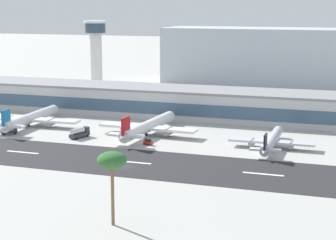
{
  "coord_description": "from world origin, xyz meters",
  "views": [
    {
      "loc": [
        68.6,
        -162.06,
        48.71
      ],
      "look_at": [
        -0.85,
        41.44,
        6.84
      ],
      "focal_mm": 63.99,
      "sensor_mm": 36.0,
      "label": 1
    }
  ],
  "objects_px": {
    "distant_hotel_block": "(253,56)",
    "terminal_building": "(181,102)",
    "service_baggage_tug_0": "(148,142)",
    "service_fuel_truck_1": "(80,132)",
    "airliner_red_tail_gate_1": "(147,127)",
    "airliner_black_tail_gate_2": "(271,141)",
    "service_box_truck_2": "(9,130)",
    "airliner_blue_tail_gate_0": "(29,119)",
    "palm_tree_2": "(112,162)",
    "control_tower": "(96,52)"
  },
  "relations": [
    {
      "from": "distant_hotel_block",
      "to": "terminal_building",
      "type": "bearing_deg",
      "value": -94.01
    },
    {
      "from": "distant_hotel_block",
      "to": "service_baggage_tug_0",
      "type": "xyz_separation_m",
      "value": [
        -2.86,
        -175.08,
        -16.05
      ]
    },
    {
      "from": "terminal_building",
      "to": "service_fuel_truck_1",
      "type": "bearing_deg",
      "value": -112.56
    },
    {
      "from": "service_baggage_tug_0",
      "to": "airliner_red_tail_gate_1",
      "type": "bearing_deg",
      "value": 134.75
    },
    {
      "from": "terminal_building",
      "to": "airliner_black_tail_gate_2",
      "type": "distance_m",
      "value": 67.41
    },
    {
      "from": "distant_hotel_block",
      "to": "airliner_black_tail_gate_2",
      "type": "distance_m",
      "value": 172.0
    },
    {
      "from": "service_baggage_tug_0",
      "to": "service_fuel_truck_1",
      "type": "bearing_deg",
      "value": -162.17
    },
    {
      "from": "airliner_red_tail_gate_1",
      "to": "service_box_truck_2",
      "type": "height_order",
      "value": "airliner_red_tail_gate_1"
    },
    {
      "from": "terminal_building",
      "to": "airliner_blue_tail_gate_0",
      "type": "relative_size",
      "value": 4.45
    },
    {
      "from": "distant_hotel_block",
      "to": "palm_tree_2",
      "type": "bearing_deg",
      "value": -86.07
    },
    {
      "from": "control_tower",
      "to": "distant_hotel_block",
      "type": "relative_size",
      "value": 0.37
    },
    {
      "from": "service_baggage_tug_0",
      "to": "service_fuel_truck_1",
      "type": "relative_size",
      "value": 0.4
    },
    {
      "from": "palm_tree_2",
      "to": "control_tower",
      "type": "bearing_deg",
      "value": 116.6
    },
    {
      "from": "terminal_building",
      "to": "palm_tree_2",
      "type": "bearing_deg",
      "value": -78.96
    },
    {
      "from": "service_box_truck_2",
      "to": "palm_tree_2",
      "type": "bearing_deg",
      "value": -90.72
    },
    {
      "from": "palm_tree_2",
      "to": "airliner_red_tail_gate_1",
      "type": "bearing_deg",
      "value": 106.17
    },
    {
      "from": "airliner_blue_tail_gate_0",
      "to": "service_fuel_truck_1",
      "type": "bearing_deg",
      "value": -115.98
    },
    {
      "from": "airliner_blue_tail_gate_0",
      "to": "service_box_truck_2",
      "type": "xyz_separation_m",
      "value": [
        0.68,
        -15.35,
        -1.32
      ]
    },
    {
      "from": "distant_hotel_block",
      "to": "airliner_black_tail_gate_2",
      "type": "xyz_separation_m",
      "value": [
        39.08,
        -166.87,
        -14.52
      ]
    },
    {
      "from": "airliner_black_tail_gate_2",
      "to": "service_fuel_truck_1",
      "type": "xyz_separation_m",
      "value": [
        -69.77,
        -5.99,
        -0.55
      ]
    },
    {
      "from": "control_tower",
      "to": "airliner_red_tail_gate_1",
      "type": "distance_m",
      "value": 104.93
    },
    {
      "from": "service_baggage_tug_0",
      "to": "service_box_truck_2",
      "type": "bearing_deg",
      "value": -156.69
    },
    {
      "from": "service_box_truck_2",
      "to": "palm_tree_2",
      "type": "relative_size",
      "value": 0.36
    },
    {
      "from": "terminal_building",
      "to": "airliner_red_tail_gate_1",
      "type": "xyz_separation_m",
      "value": [
        -0.27,
        -41.96,
        -3.03
      ]
    },
    {
      "from": "service_baggage_tug_0",
      "to": "service_box_truck_2",
      "type": "relative_size",
      "value": 0.59
    },
    {
      "from": "airliner_blue_tail_gate_0",
      "to": "distant_hotel_block",
      "type": "bearing_deg",
      "value": -23.45
    },
    {
      "from": "airliner_red_tail_gate_1",
      "to": "service_box_truck_2",
      "type": "xyz_separation_m",
      "value": [
        -50.33,
        -14.92,
        -1.46
      ]
    },
    {
      "from": "service_baggage_tug_0",
      "to": "service_fuel_truck_1",
      "type": "xyz_separation_m",
      "value": [
        -27.83,
        2.21,
        0.98
      ]
    },
    {
      "from": "service_fuel_truck_1",
      "to": "service_box_truck_2",
      "type": "relative_size",
      "value": 1.48
    },
    {
      "from": "airliner_black_tail_gate_2",
      "to": "service_baggage_tug_0",
      "type": "height_order",
      "value": "airliner_black_tail_gate_2"
    },
    {
      "from": "airliner_red_tail_gate_1",
      "to": "airliner_black_tail_gate_2",
      "type": "height_order",
      "value": "airliner_red_tail_gate_1"
    },
    {
      "from": "terminal_building",
      "to": "airliner_black_tail_gate_2",
      "type": "xyz_separation_m",
      "value": [
        47.43,
        -47.76,
        -3.7
      ]
    },
    {
      "from": "control_tower",
      "to": "service_baggage_tug_0",
      "type": "xyz_separation_m",
      "value": [
        66.24,
        -97.28,
        -22.71
      ]
    },
    {
      "from": "service_fuel_truck_1",
      "to": "palm_tree_2",
      "type": "xyz_separation_m",
      "value": [
        47.88,
        -77.23,
        12.62
      ]
    },
    {
      "from": "airliner_blue_tail_gate_0",
      "to": "service_box_truck_2",
      "type": "relative_size",
      "value": 7.8
    },
    {
      "from": "airliner_blue_tail_gate_0",
      "to": "service_box_truck_2",
      "type": "distance_m",
      "value": 15.43
    },
    {
      "from": "distant_hotel_block",
      "to": "palm_tree_2",
      "type": "height_order",
      "value": "distant_hotel_block"
    },
    {
      "from": "control_tower",
      "to": "service_box_truck_2",
      "type": "bearing_deg",
      "value": -84.1
    },
    {
      "from": "control_tower",
      "to": "service_box_truck_2",
      "type": "height_order",
      "value": "control_tower"
    },
    {
      "from": "service_box_truck_2",
      "to": "airliner_black_tail_gate_2",
      "type": "bearing_deg",
      "value": -41.18
    },
    {
      "from": "terminal_building",
      "to": "airliner_red_tail_gate_1",
      "type": "relative_size",
      "value": 4.27
    },
    {
      "from": "airliner_red_tail_gate_1",
      "to": "airliner_black_tail_gate_2",
      "type": "relative_size",
      "value": 1.26
    },
    {
      "from": "airliner_red_tail_gate_1",
      "to": "service_fuel_truck_1",
      "type": "xyz_separation_m",
      "value": [
        -22.06,
        -11.8,
        -1.22
      ]
    },
    {
      "from": "airliner_red_tail_gate_1",
      "to": "service_fuel_truck_1",
      "type": "distance_m",
      "value": 25.05
    },
    {
      "from": "service_fuel_truck_1",
      "to": "service_baggage_tug_0",
      "type": "bearing_deg",
      "value": -77.47
    },
    {
      "from": "service_fuel_truck_1",
      "to": "service_box_truck_2",
      "type": "xyz_separation_m",
      "value": [
        -28.27,
        -3.13,
        -0.24
      ]
    },
    {
      "from": "terminal_building",
      "to": "control_tower",
      "type": "xyz_separation_m",
      "value": [
        -60.75,
        41.31,
        17.48
      ]
    },
    {
      "from": "airliner_blue_tail_gate_0",
      "to": "service_fuel_truck_1",
      "type": "relative_size",
      "value": 5.27
    },
    {
      "from": "service_baggage_tug_0",
      "to": "service_box_truck_2",
      "type": "distance_m",
      "value": 56.11
    },
    {
      "from": "terminal_building",
      "to": "service_baggage_tug_0",
      "type": "xyz_separation_m",
      "value": [
        5.5,
        -55.96,
        -5.23
      ]
    }
  ]
}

